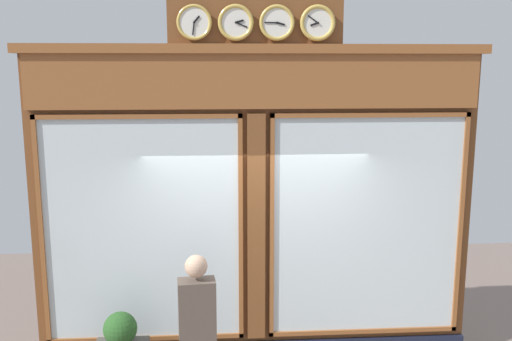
# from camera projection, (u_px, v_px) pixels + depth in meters

# --- Properties ---
(shop_facade) EXTENTS (5.08, 0.42, 4.19)m
(shop_facade) POSITION_uv_depth(u_px,v_px,m) (255.00, 207.00, 6.42)
(shop_facade) COLOR brown
(shop_facade) RESTS_ON ground_plane
(pedestrian) EXTENTS (0.38, 0.25, 1.69)m
(pedestrian) POSITION_uv_depth(u_px,v_px,m) (197.00, 329.00, 5.47)
(pedestrian) COLOR #312A24
(pedestrian) RESTS_ON ground_plane
(planter_shrub) EXTENTS (0.36, 0.36, 0.36)m
(planter_shrub) POSITION_uv_depth(u_px,v_px,m) (120.00, 329.00, 5.90)
(planter_shrub) COLOR #285623
(planter_shrub) RESTS_ON planter_box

